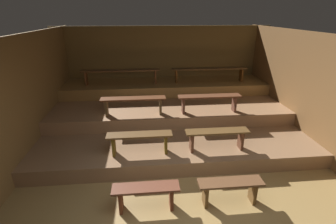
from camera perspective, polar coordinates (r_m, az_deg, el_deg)
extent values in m
cube|color=olive|center=(5.79, 1.23, -7.48)|extent=(6.62, 6.20, 0.08)
cube|color=brown|center=(7.92, -1.02, 10.48)|extent=(6.62, 0.06, 2.45)
cube|color=brown|center=(5.75, -29.27, 3.09)|extent=(0.06, 6.20, 2.45)
cube|color=brown|center=(6.34, 28.90, 4.73)|extent=(0.06, 6.20, 2.45)
cube|color=#866345|center=(6.32, 0.52, -2.87)|extent=(5.82, 4.01, 0.30)
cube|color=#956B48|center=(6.82, -0.06, 1.82)|extent=(5.82, 2.67, 0.30)
cube|color=olive|center=(7.38, -0.57, 5.87)|extent=(5.82, 1.29, 0.30)
cube|color=brown|center=(3.86, -5.16, -17.03)|extent=(1.01, 0.26, 0.04)
cube|color=brown|center=(4.01, -10.86, -19.42)|extent=(0.05, 0.21, 0.37)
cube|color=brown|center=(4.00, 0.76, -19.04)|extent=(0.05, 0.21, 0.37)
cube|color=brown|center=(4.05, 14.26, -15.48)|extent=(1.01, 0.26, 0.04)
cube|color=brown|center=(4.08, 8.63, -18.37)|extent=(0.05, 0.21, 0.37)
cube|color=brown|center=(4.31, 19.03, -16.97)|extent=(0.05, 0.21, 0.37)
cube|color=brown|center=(4.65, -6.62, -5.26)|extent=(1.22, 0.26, 0.04)
cube|color=#584212|center=(4.79, -12.44, -7.61)|extent=(0.05, 0.21, 0.37)
cube|color=#584212|center=(4.76, -0.54, -7.23)|extent=(0.05, 0.21, 0.37)
cube|color=brown|center=(4.84, 11.32, -4.41)|extent=(1.22, 0.26, 0.04)
cube|color=#56311E|center=(4.82, 5.49, -6.92)|extent=(0.05, 0.21, 0.37)
cube|color=#56311E|center=(5.09, 16.48, -6.15)|extent=(0.05, 0.21, 0.37)
cube|color=brown|center=(5.66, -8.05, 3.09)|extent=(1.47, 0.26, 0.04)
cube|color=#513C22|center=(5.79, -14.03, 0.92)|extent=(0.05, 0.21, 0.37)
cube|color=#513C22|center=(5.73, -1.78, 1.37)|extent=(0.05, 0.21, 0.37)
cube|color=brown|center=(5.84, 9.59, 3.62)|extent=(1.47, 0.26, 0.04)
cube|color=#543123|center=(5.79, 3.55, 1.55)|extent=(0.05, 0.21, 0.37)
cube|color=#543123|center=(6.09, 15.07, 1.89)|extent=(0.05, 0.21, 0.37)
cube|color=brown|center=(7.14, -10.90, 9.43)|extent=(2.18, 0.26, 0.04)
cube|color=brown|center=(7.34, -18.41, 7.39)|extent=(0.05, 0.21, 0.37)
cube|color=brown|center=(7.16, -2.95, 8.14)|extent=(0.05, 0.21, 0.37)
cube|color=brown|center=(7.35, 9.59, 9.88)|extent=(2.18, 0.26, 0.04)
cube|color=brown|center=(7.21, 1.92, 8.26)|extent=(0.05, 0.21, 0.37)
cube|color=brown|center=(7.70, 16.57, 8.26)|extent=(0.05, 0.21, 0.37)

